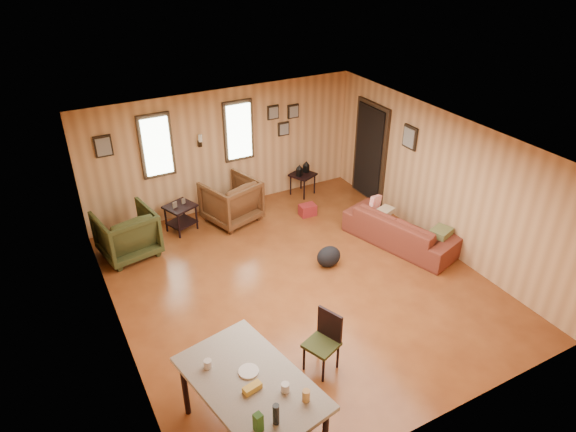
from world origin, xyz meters
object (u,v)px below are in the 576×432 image
at_px(recliner_brown, 231,199).
at_px(end_table, 181,213).
at_px(recliner_green, 126,231).
at_px(side_table, 303,173).
at_px(sofa, 401,224).
at_px(dining_table, 251,387).

bearing_deg(recliner_brown, end_table, -22.65).
relative_size(recliner_green, side_table, 1.28).
height_order(recliner_brown, end_table, recliner_brown).
xyz_separation_m(sofa, end_table, (-3.30, 2.30, -0.04)).
relative_size(sofa, dining_table, 1.12).
distance_m(recliner_brown, end_table, 0.98).
xyz_separation_m(sofa, recliner_brown, (-2.33, 2.20, 0.07)).
height_order(sofa, recliner_green, recliner_green).
height_order(end_table, dining_table, dining_table).
relative_size(end_table, side_table, 0.89).
xyz_separation_m(sofa, side_table, (-0.58, 2.51, 0.09)).
xyz_separation_m(recliner_green, end_table, (1.06, 0.34, -0.10)).
distance_m(recliner_brown, dining_table, 4.88).
bearing_deg(recliner_green, end_table, -172.43).
bearing_deg(recliner_green, side_table, 178.14).
xyz_separation_m(recliner_brown, recliner_green, (-2.03, -0.24, -0.00)).
height_order(sofa, end_table, sofa).
height_order(side_table, dining_table, dining_table).
xyz_separation_m(end_table, dining_table, (-0.70, -4.67, 0.42)).
xyz_separation_m(recliner_green, dining_table, (0.36, -4.33, 0.32)).
bearing_deg(end_table, recliner_green, -162.36).
bearing_deg(end_table, sofa, -34.82).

